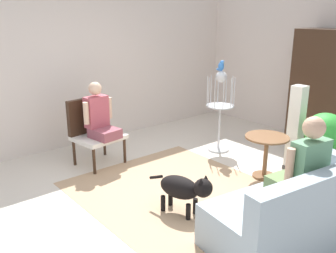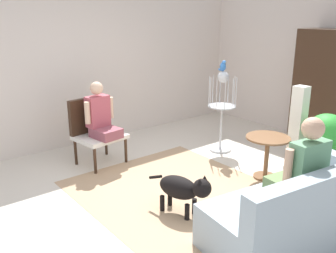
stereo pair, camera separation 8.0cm
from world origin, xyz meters
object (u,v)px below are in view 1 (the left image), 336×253
Objects in this scene: round_end_table at (266,149)px; parrot at (221,66)px; armchair at (93,127)px; column_lamp at (296,129)px; armoire_cabinet at (326,91)px; person_on_couch at (304,165)px; dog at (184,188)px; bird_cage_stand at (220,107)px; couch at (304,209)px; person_on_armchair at (99,116)px; potted_plant at (325,138)px.

parrot is at bearing 165.59° from round_end_table.
armchair is 0.79× the size of column_lamp.
parrot is at bearing -126.29° from armoire_cabinet.
armoire_cabinet is (1.91, 3.28, 0.42)m from armchair.
armoire_cabinet reaches higher than person_on_couch.
person_on_couch is at bearing 30.75° from dog.
bird_cage_stand is at bearing 64.73° from armchair.
armoire_cabinet reaches higher than couch.
dog is at bearing -57.34° from parrot.
armchair is 0.50× the size of armoire_cabinet.
round_end_table is at bearing 139.73° from person_on_couch.
person_on_armchair is 1.00× the size of dog.
couch is at bearing -67.85° from potted_plant.
dog is 0.85× the size of potted_plant.
column_lamp is (1.95, 2.08, -0.15)m from person_on_armchair.
column_lamp is at bearing 44.74° from armchair.
couch is 3.48× the size of round_end_table.
armchair is 1.64× the size of round_end_table.
person_on_armchair is 1.92m from dog.
bird_cage_stand reaches higher than armchair.
armchair is 1.23× the size of person_on_armchair.
bird_cage_stand reaches higher than potted_plant.
round_end_table is (2.03, 1.56, -0.15)m from armchair.
bird_cage_stand is (-1.15, 0.30, 0.33)m from round_end_table.
couch is 12.31× the size of parrot.
couch is at bearing -64.59° from armoire_cabinet.
bird_cage_stand is at bearing 68.95° from person_on_armchair.
bird_cage_stand is (0.88, 1.86, 0.18)m from armchair.
person_on_armchair reaches higher than column_lamp.
column_lamp is at bearing 11.09° from bird_cage_stand.
parrot is (0.86, 1.86, 0.84)m from armchair.
bird_cage_stand reaches higher than dog.
dog is 2.22m from bird_cage_stand.
parrot reaches higher than person_on_armchair.
armoire_cabinet is (-0.12, 1.72, 0.57)m from round_end_table.
person_on_armchair is (-2.93, -0.62, -0.01)m from person_on_couch.
column_lamp reaches higher than couch.
person_on_armchair is 0.41× the size of armoire_cabinet.
armchair is 2.99m from column_lamp.
bird_cage_stand is at bearing -172.29° from potted_plant.
couch reaches higher than dog.
couch is 1.07× the size of armoire_cabinet.
bird_cage_stand is at bearing 151.47° from person_on_couch.
potted_plant is (0.53, 2.07, 0.28)m from dog.
round_end_table is 1.56m from parrot.
person_on_armchair is at bearing -167.85° from couch.
parrot reaches higher than armchair.
armoire_cabinet reaches higher than potted_plant.
person_on_armchair is at bearing -111.05° from bird_cage_stand.
person_on_armchair is (-2.98, -0.64, 0.46)m from couch.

